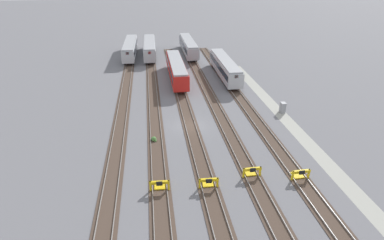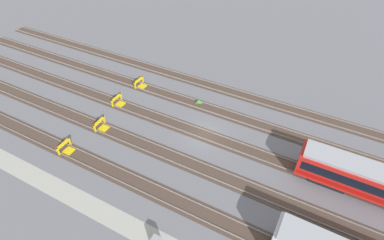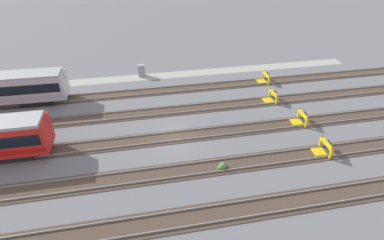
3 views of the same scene
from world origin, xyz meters
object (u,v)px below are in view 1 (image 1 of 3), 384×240
object	(u,v)px
subway_car_front_row_centre	(150,48)
bumper_stop_near_inner_track	(251,171)
bumper_stop_nearest_track	(299,174)
weed_clump	(154,139)
electrical_cabinet	(283,107)
subway_car_front_row_right_inner	(225,67)
subway_car_front_row_leftmost	(176,69)
bumper_stop_middle_track	(208,182)
bumper_stop_far_inner_track	(160,185)
subway_car_front_row_rightmost	(130,48)
subway_car_front_row_left_inner	(188,46)

from	to	relation	value
subway_car_front_row_centre	bumper_stop_near_inner_track	size ratio (longest dim) A/B	8.99
bumper_stop_nearest_track	weed_clump	xyz separation A→B (m)	(9.85, 14.94, -0.27)
electrical_cabinet	bumper_stop_nearest_track	bearing A→B (deg)	162.74
electrical_cabinet	bumper_stop_near_inner_track	bearing A→B (deg)	146.12
subway_car_front_row_right_inner	bumper_stop_nearest_track	xyz separation A→B (m)	(-33.38, 0.05, -1.53)
subway_car_front_row_centre	subway_car_front_row_right_inner	bearing A→B (deg)	-141.77
subway_car_front_row_leftmost	subway_car_front_row_right_inner	bearing A→B (deg)	-90.00
subway_car_front_row_right_inner	electrical_cabinet	bearing A→B (deg)	-164.83
subway_car_front_row_leftmost	electrical_cabinet	xyz separation A→B (m)	(-17.74, -14.56, -1.24)
bumper_stop_near_inner_track	bumper_stop_middle_track	size ratio (longest dim) A/B	1.00
subway_car_front_row_right_inner	bumper_stop_nearest_track	world-z (taller)	subway_car_front_row_right_inner
subway_car_front_row_centre	bumper_stop_nearest_track	bearing A→B (deg)	-164.27
subway_car_front_row_right_inner	bumper_stop_nearest_track	size ratio (longest dim) A/B	9.00
bumper_stop_far_inner_track	electrical_cabinet	bearing A→B (deg)	-51.80
subway_car_front_row_right_inner	subway_car_front_row_rightmost	size ratio (longest dim) A/B	1.00
subway_car_front_row_centre	weed_clump	world-z (taller)	subway_car_front_row_centre
bumper_stop_nearest_track	bumper_stop_near_inner_track	bearing A→B (deg)	76.91
subway_car_front_row_left_inner	bumper_stop_middle_track	bearing A→B (deg)	174.63
subway_car_front_row_leftmost	bumper_stop_far_inner_track	bearing A→B (deg)	171.54
bumper_stop_near_inner_track	bumper_stop_far_inner_track	bearing A→B (deg)	94.86
subway_car_front_row_leftmost	weed_clump	size ratio (longest dim) A/B	19.58
subway_car_front_row_right_inner	electrical_cabinet	size ratio (longest dim) A/B	11.28
bumper_stop_middle_track	bumper_stop_far_inner_track	distance (m)	4.89
bumper_stop_middle_track	bumper_stop_far_inner_track	size ratio (longest dim) A/B	1.00
subway_car_front_row_centre	bumper_stop_middle_track	xyz separation A→B (m)	(-52.04, -4.92, -1.53)
subway_car_front_row_rightmost	bumper_stop_nearest_track	bearing A→B (deg)	-159.58
subway_car_front_row_rightmost	subway_car_front_row_centre	bearing A→B (deg)	-92.15
subway_car_front_row_right_inner	subway_car_front_row_rightmost	world-z (taller)	same
subway_car_front_row_right_inner	weed_clump	xyz separation A→B (m)	(-23.52, 14.99, -1.80)
bumper_stop_near_inner_track	bumper_stop_middle_track	xyz separation A→B (m)	(-1.12, 4.86, 0.00)
bumper_stop_nearest_track	electrical_cabinet	distance (m)	16.38
subway_car_front_row_leftmost	bumper_stop_far_inner_track	world-z (taller)	subway_car_front_row_leftmost
subway_car_front_row_left_inner	subway_car_front_row_rightmost	size ratio (longest dim) A/B	1.00
bumper_stop_nearest_track	bumper_stop_middle_track	bearing A→B (deg)	89.93
subway_car_front_row_leftmost	subway_car_front_row_rightmost	distance (m)	21.23
subway_car_front_row_right_inner	weed_clump	bearing A→B (deg)	147.49
subway_car_front_row_right_inner	subway_car_front_row_rightmost	distance (m)	27.13
electrical_cabinet	weed_clump	distance (m)	20.63
bumper_stop_middle_track	bumper_stop_far_inner_track	world-z (taller)	same
subway_car_front_row_rightmost	electrical_cabinet	distance (m)	43.96
subway_car_front_row_right_inner	subway_car_front_row_rightmost	bearing A→B (deg)	45.96
subway_car_front_row_centre	electrical_cabinet	world-z (taller)	subway_car_front_row_centre
weed_clump	bumper_stop_far_inner_track	bearing A→B (deg)	-178.07
subway_car_front_row_left_inner	bumper_stop_near_inner_track	bearing A→B (deg)	179.93
subway_car_front_row_leftmost	electrical_cabinet	distance (m)	22.99
subway_car_front_row_leftmost	bumper_stop_middle_track	xyz separation A→B (m)	(-33.37, 0.04, -1.53)
subway_car_front_row_right_inner	weed_clump	distance (m)	27.95
subway_car_front_row_right_inner	subway_car_front_row_leftmost	bearing A→B (deg)	90.00
bumper_stop_nearest_track	bumper_stop_near_inner_track	size ratio (longest dim) A/B	1.00
subway_car_front_row_right_inner	bumper_stop_near_inner_track	bearing A→B (deg)	171.31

